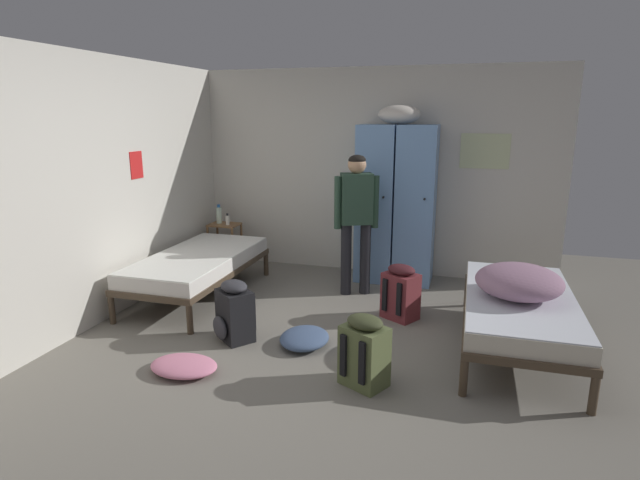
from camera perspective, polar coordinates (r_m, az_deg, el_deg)
name	(u,v)px	position (r m, az deg, el deg)	size (l,w,h in m)	color
ground_plane	(311,358)	(4.35, -0.98, -13.03)	(8.21, 8.21, 0.00)	slate
room_backdrop	(238,183)	(5.49, -9.08, 6.26)	(4.49, 5.19, 2.52)	beige
locker_bank	(396,201)	(6.13, 8.47, 4.33)	(0.90, 0.55, 2.07)	#6B93C6
shelf_unit	(225,241)	(6.86, -10.52, -0.06)	(0.38, 0.30, 0.57)	brown
bed_right	(519,307)	(4.69, 21.26, -6.93)	(0.90, 1.90, 0.49)	#473828
bed_left_rear	(198,263)	(5.76, -13.43, -2.52)	(0.90, 1.90, 0.49)	#473828
bedding_heap	(519,281)	(4.55, 21.26, -4.31)	(0.70, 0.71, 0.27)	gray
person_traveler	(356,212)	(5.58, 4.08, 3.14)	(0.46, 0.31, 1.55)	black
water_bottle	(219,215)	(6.84, -11.17, 2.77)	(0.07, 0.07, 0.25)	silver
lotion_bottle	(228,220)	(6.73, -10.25, 2.23)	(0.05, 0.05, 0.15)	white
backpack_olive	(365,352)	(3.88, 5.05, -12.29)	(0.39, 0.41, 0.55)	#566038
backpack_maroon	(401,293)	(5.11, 9.03, -5.84)	(0.40, 0.41, 0.55)	maroon
backpack_black	(234,312)	(4.64, -9.55, -7.94)	(0.41, 0.42, 0.55)	black
clothes_pile_denim	(304,338)	(4.56, -1.74, -10.85)	(0.43, 0.49, 0.13)	#42567A
clothes_pile_pink	(184,366)	(4.26, -14.90, -13.37)	(0.54, 0.39, 0.10)	pink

